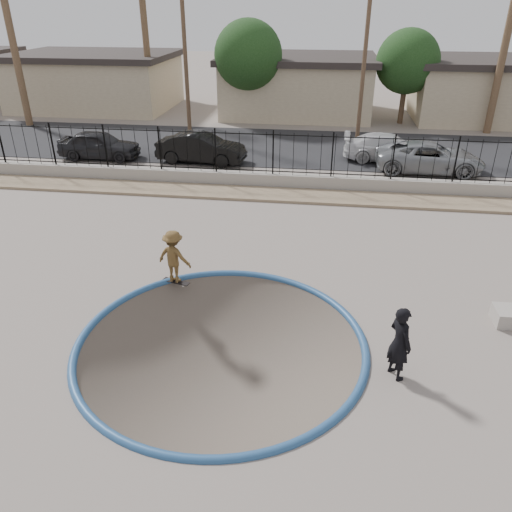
{
  "coord_description": "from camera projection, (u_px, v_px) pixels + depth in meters",
  "views": [
    {
      "loc": [
        2.16,
        -10.46,
        7.36
      ],
      "look_at": [
        0.42,
        2.0,
        0.86
      ],
      "focal_mm": 35.0,
      "sensor_mm": 36.0,
      "label": 1
    }
  ],
  "objects": [
    {
      "name": "fence",
      "position": [
        273.0,
        153.0,
        21.22
      ],
      "size": [
        40.0,
        0.04,
        1.8
      ],
      "color": "black",
      "rests_on": "retaining_wall"
    },
    {
      "name": "rock_strip",
      "position": [
        270.0,
        194.0,
        20.92
      ],
      "size": [
        42.0,
        1.6,
        0.11
      ],
      "primitive_type": "cube",
      "color": "#978463",
      "rests_on": "ground"
    },
    {
      "name": "street_tree_left",
      "position": [
        248.0,
        55.0,
        31.53
      ],
      "size": [
        4.32,
        4.32,
        6.36
      ],
      "color": "#473323",
      "rests_on": "ground"
    },
    {
      "name": "house_center",
      "position": [
        298.0,
        84.0,
        35.26
      ],
      "size": [
        10.6,
        8.6,
        3.9
      ],
      "color": "tan",
      "rests_on": "ground"
    },
    {
      "name": "car_b",
      "position": [
        201.0,
        148.0,
        24.77
      ],
      "size": [
        4.49,
        1.9,
        1.44
      ],
      "primitive_type": "imported",
      "rotation": [
        0.0,
        0.0,
        1.48
      ],
      "color": "black",
      "rests_on": "street"
    },
    {
      "name": "palm_mid",
      "position": [
        143.0,
        10.0,
        32.12
      ],
      "size": [
        2.3,
        2.3,
        9.3
      ],
      "color": "brown",
      "rests_on": "ground"
    },
    {
      "name": "car_a",
      "position": [
        99.0,
        145.0,
        25.44
      ],
      "size": [
        4.1,
        1.67,
        1.39
      ],
      "primitive_type": "imported",
      "rotation": [
        0.0,
        0.0,
        1.58
      ],
      "color": "black",
      "rests_on": "street"
    },
    {
      "name": "utility_pole_mid",
      "position": [
        365.0,
        49.0,
        26.8
      ],
      "size": [
        1.7,
        0.24,
        9.5
      ],
      "color": "#473323",
      "rests_on": "ground"
    },
    {
      "name": "retaining_wall",
      "position": [
        273.0,
        180.0,
        21.78
      ],
      "size": [
        42.0,
        0.45,
        0.6
      ],
      "primitive_type": "cube",
      "color": "gray",
      "rests_on": "ground"
    },
    {
      "name": "coping_ring",
      "position": [
        221.0,
        343.0,
        11.97
      ],
      "size": [
        7.04,
        7.04,
        0.2
      ],
      "primitive_type": "torus",
      "color": "navy",
      "rests_on": "ground"
    },
    {
      "name": "car_c",
      "position": [
        389.0,
        148.0,
        25.07
      ],
      "size": [
        4.57,
        1.95,
        1.31
      ],
      "primitive_type": "imported",
      "rotation": [
        0.0,
        0.0,
        1.55
      ],
      "color": "silver",
      "rests_on": "street"
    },
    {
      "name": "skateboard",
      "position": [
        176.0,
        282.0,
        14.46
      ],
      "size": [
        0.86,
        0.42,
        0.07
      ],
      "rotation": [
        0.0,
        0.0,
        -0.27
      ],
      "color": "black",
      "rests_on": "ground"
    },
    {
      "name": "ground",
      "position": [
        276.0,
        197.0,
        23.91
      ],
      "size": [
        120.0,
        120.0,
        2.2
      ],
      "primitive_type": "cube",
      "color": "gray",
      "rests_on": "ground"
    },
    {
      "name": "street_tree_mid",
      "position": [
        408.0,
        62.0,
        31.34
      ],
      "size": [
        3.96,
        3.96,
        5.83
      ],
      "color": "#473323",
      "rests_on": "ground"
    },
    {
      "name": "bowl_pit",
      "position": [
        221.0,
        343.0,
        11.97
      ],
      "size": [
        6.84,
        6.84,
        1.8
      ],
      "primitive_type": null,
      "color": "#493E38",
      "rests_on": "ground"
    },
    {
      "name": "utility_pole_left",
      "position": [
        185.0,
        52.0,
        28.14
      ],
      "size": [
        1.7,
        0.24,
        9.0
      ],
      "color": "#473323",
      "rests_on": "ground"
    },
    {
      "name": "house_west",
      "position": [
        96.0,
        80.0,
        37.1
      ],
      "size": [
        11.6,
        8.6,
        3.9
      ],
      "color": "tan",
      "rests_on": "ground"
    },
    {
      "name": "skater",
      "position": [
        174.0,
        260.0,
        14.13
      ],
      "size": [
        1.12,
        0.81,
        1.56
      ],
      "primitive_type": "imported",
      "rotation": [
        0.0,
        0.0,
        2.89
      ],
      "color": "brown",
      "rests_on": "ground"
    },
    {
      "name": "house_east",
      "position": [
        506.0,
        89.0,
        33.54
      ],
      "size": [
        12.6,
        8.6,
        3.9
      ],
      "color": "tan",
      "rests_on": "ground"
    },
    {
      "name": "videographer",
      "position": [
        400.0,
        343.0,
        10.57
      ],
      "size": [
        0.69,
        0.76,
        1.74
      ],
      "primitive_type": "imported",
      "rotation": [
        0.0,
        0.0,
        2.12
      ],
      "color": "black",
      "rests_on": "ground"
    },
    {
      "name": "street",
      "position": [
        286.0,
        147.0,
        27.8
      ],
      "size": [
        90.0,
        8.0,
        0.04
      ],
      "primitive_type": "cube",
      "color": "black",
      "rests_on": "ground"
    },
    {
      "name": "car_d",
      "position": [
        430.0,
        157.0,
        23.44
      ],
      "size": [
        5.05,
        2.44,
        1.39
      ],
      "primitive_type": "imported",
      "rotation": [
        0.0,
        0.0,
        1.54
      ],
      "color": "gray",
      "rests_on": "street"
    }
  ]
}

